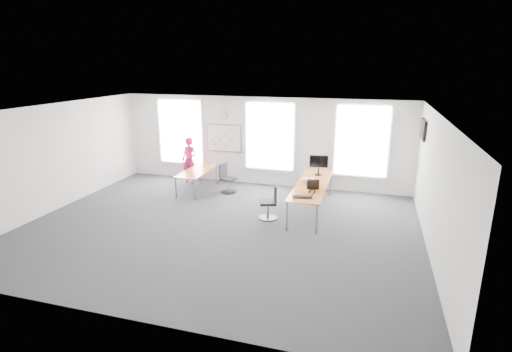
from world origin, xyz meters
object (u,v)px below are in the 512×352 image
(monitor, at_px, (319,163))
(chair_right, at_px, (270,204))
(desk_left, at_px, (197,172))
(keyboard, at_px, (302,197))
(chair_left, at_px, (227,180))
(headphones, at_px, (312,191))
(desk_right, at_px, (312,186))
(person, at_px, (189,160))

(monitor, bearing_deg, chair_right, -125.54)
(desk_left, relative_size, keyboard, 3.83)
(chair_left, xyz_separation_m, headphones, (3.02, -1.70, 0.42))
(desk_right, distance_m, chair_left, 3.06)
(chair_right, bearing_deg, desk_right, 114.34)
(desk_left, distance_m, chair_left, 1.02)
(headphones, bearing_deg, person, 152.65)
(desk_right, relative_size, chair_left, 3.45)
(desk_right, height_order, desk_left, desk_right)
(chair_right, distance_m, monitor, 2.29)
(chair_left, relative_size, headphones, 5.39)
(desk_right, distance_m, person, 4.76)
(chair_right, distance_m, chair_left, 2.64)
(monitor, bearing_deg, person, 165.92)
(person, bearing_deg, monitor, 4.77)
(desk_left, height_order, keyboard, keyboard)
(desk_left, height_order, person, person)
(desk_left, xyz_separation_m, headphones, (4.01, -1.57, 0.20))
(desk_left, distance_m, chair_right, 3.37)
(chair_right, relative_size, person, 0.59)
(chair_left, bearing_deg, headphones, -102.16)
(person, bearing_deg, headphones, -15.37)
(chair_left, height_order, monitor, monitor)
(headphones, distance_m, monitor, 1.83)
(chair_left, height_order, person, person)
(headphones, bearing_deg, chair_right, -174.93)
(chair_left, distance_m, headphones, 3.49)
(desk_right, relative_size, chair_right, 3.42)
(desk_right, height_order, keyboard, keyboard)
(chair_left, xyz_separation_m, keyboard, (2.84, -2.11, 0.39))
(headphones, relative_size, monitor, 0.29)
(desk_right, bearing_deg, chair_right, -137.22)
(chair_left, bearing_deg, person, 86.15)
(desk_left, distance_m, keyboard, 4.31)
(chair_left, bearing_deg, desk_left, 114.78)
(headphones, bearing_deg, desk_left, 157.89)
(chair_right, height_order, keyboard, chair_right)
(desk_left, distance_m, person, 0.99)
(desk_right, distance_m, monitor, 1.09)
(person, bearing_deg, chair_left, -9.82)
(desk_left, xyz_separation_m, monitor, (3.93, 0.23, 0.53))
(desk_left, distance_m, monitor, 3.97)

